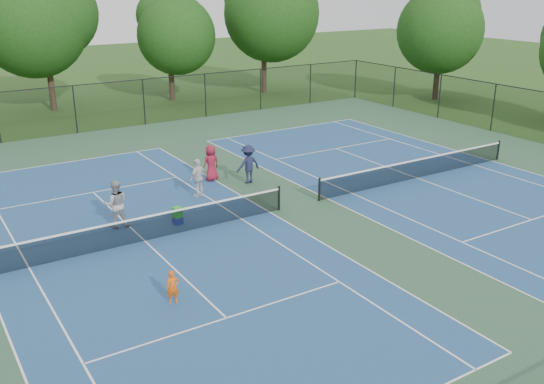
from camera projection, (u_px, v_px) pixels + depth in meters
ground at (299, 205)px, 26.04m from camera, size 140.00×140.00×0.00m
court_pad at (299, 205)px, 26.03m from camera, size 36.00×36.00×0.01m
tennis_court_left at (145, 239)px, 22.47m from camera, size 12.00×23.83×1.07m
tennis_court_right at (417, 176)px, 29.53m from camera, size 12.00×23.83×1.07m
perimeter_fence at (300, 170)px, 25.50m from camera, size 36.08×36.08×3.02m
tree_back_b at (43, 18)px, 42.52m from camera, size 7.60×7.60×10.03m
tree_back_c at (169, 29)px, 46.63m from camera, size 6.00×6.00×8.40m
tree_back_d at (264, 9)px, 49.42m from camera, size 7.80×7.80×10.37m
tree_side_e at (441, 25)px, 46.83m from camera, size 6.60×6.60×8.87m
child_player at (173, 287)px, 18.08m from camera, size 0.42×0.31×1.05m
instructor at (116, 204)px, 23.47m from camera, size 1.09×0.93×1.93m
bystander_a at (199, 178)px, 26.85m from camera, size 1.10×0.75×1.74m
bystander_b at (248, 164)px, 28.58m from camera, size 1.23×0.74×1.86m
bystander_c at (211, 163)px, 28.98m from camera, size 0.92×0.67×1.75m
ball_crate at (178, 221)px, 24.02m from camera, size 0.38×0.33×0.29m
ball_hopper at (177, 212)px, 23.90m from camera, size 0.38×0.33×0.43m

